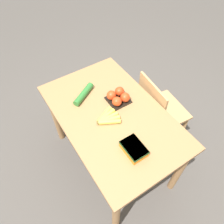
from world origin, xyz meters
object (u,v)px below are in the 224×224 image
cucumber_near (84,94)px  carrot_bag (134,148)px  tomato_pack (118,97)px  chair (158,111)px  banana_bunch (107,118)px

cucumber_near → carrot_bag: bearing=3.6°
tomato_pack → carrot_bag: size_ratio=0.95×
chair → tomato_pack: bearing=82.5°
cucumber_near → chair: bearing=65.1°
tomato_pack → carrot_bag: bearing=-21.3°
banana_bunch → tomato_pack: 0.22m
chair → carrot_bag: 0.77m
chair → banana_bunch: bearing=97.7°
tomato_pack → cucumber_near: tomato_pack is taller
carrot_bag → cucumber_near: bearing=-176.4°
tomato_pack → cucumber_near: (-0.20, -0.21, -0.02)m
banana_bunch → carrot_bag: size_ratio=1.02×
chair → banana_bunch: 0.69m
banana_bunch → tomato_pack: size_ratio=1.07×
tomato_pack → chair: bearing=76.8°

